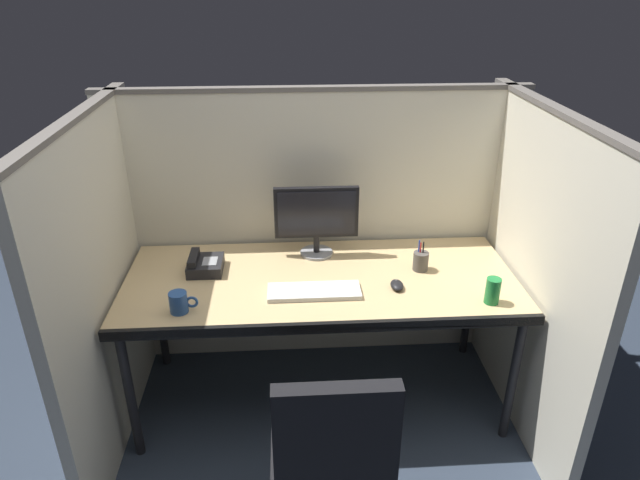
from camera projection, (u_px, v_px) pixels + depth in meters
The scene contains 12 objects.
ground_plane at pixel (324, 437), 2.77m from camera, with size 8.00×8.00×0.00m, color #2D3847.
cubicle_partition_rear at pixel (316, 230), 3.09m from camera, with size 2.21×0.06×1.57m.
cubicle_partition_left at pixel (105, 286), 2.55m from camera, with size 0.06×1.41×1.57m.
cubicle_partition_right at pixel (530, 273), 2.66m from camera, with size 0.06×1.41×1.57m.
desk at pixel (321, 288), 2.73m from camera, with size 1.90×0.80×0.74m.
monitor_center at pixel (316, 217), 2.84m from camera, with size 0.43×0.17×0.37m.
keyboard_main at pixel (314, 291), 2.58m from camera, with size 0.43×0.15×0.02m, color silver.
computer_mouse at pixel (397, 285), 2.62m from camera, with size 0.06×0.10×0.04m.
pen_cup at pixel (421, 261), 2.77m from camera, with size 0.08×0.08×0.16m.
coffee_mug at pixel (179, 302), 2.43m from camera, with size 0.13×0.08×0.09m.
desk_phone at pixel (204, 265), 2.76m from camera, with size 0.17×0.19×0.09m.
soda_can at pixel (493, 291), 2.49m from camera, with size 0.07×0.07×0.12m, color #197233.
Camera 1 is at (-0.15, -2.05, 2.10)m, focal length 31.28 mm.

